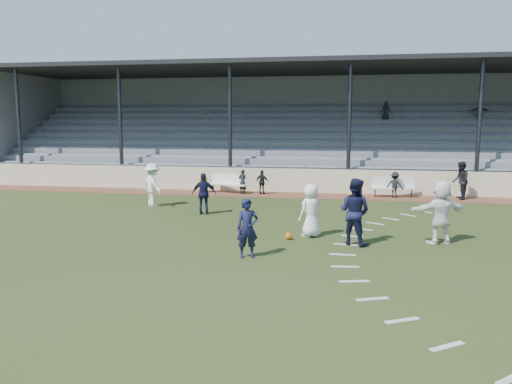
# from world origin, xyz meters

# --- Properties ---
(ground) EXTENTS (90.00, 90.00, 0.00)m
(ground) POSITION_xyz_m (0.00, 0.00, 0.00)
(ground) COLOR #2B3816
(ground) RESTS_ON ground
(cinder_track) EXTENTS (34.00, 2.00, 0.02)m
(cinder_track) POSITION_xyz_m (0.00, 10.50, 0.01)
(cinder_track) COLOR brown
(cinder_track) RESTS_ON ground
(retaining_wall) EXTENTS (34.00, 0.18, 1.20)m
(retaining_wall) POSITION_xyz_m (0.00, 11.55, 0.60)
(retaining_wall) COLOR beige
(retaining_wall) RESTS_ON ground
(bench_left) EXTENTS (2.03, 0.98, 0.95)m
(bench_left) POSITION_xyz_m (-2.87, 10.68, 0.58)
(bench_left) COLOR white
(bench_left) RESTS_ON cinder_track
(bench_right) EXTENTS (2.03, 0.68, 0.95)m
(bench_right) POSITION_xyz_m (5.12, 10.73, 0.58)
(bench_right) COLOR white
(bench_right) RESTS_ON cinder_track
(trash_bin) EXTENTS (0.46, 0.46, 0.74)m
(trash_bin) POSITION_xyz_m (-4.16, 10.57, 0.39)
(trash_bin) COLOR gold
(trash_bin) RESTS_ON cinder_track
(football) EXTENTS (0.22, 0.22, 0.22)m
(football) POSITION_xyz_m (1.21, 1.47, 0.11)
(football) COLOR orange
(football) RESTS_ON ground
(player_white_lead) EXTENTS (0.96, 0.95, 1.68)m
(player_white_lead) POSITION_xyz_m (1.84, 1.97, 0.84)
(player_white_lead) COLOR white
(player_white_lead) RESTS_ON ground
(player_navy_lead) EXTENTS (0.68, 0.56, 1.59)m
(player_navy_lead) POSITION_xyz_m (0.35, -0.72, 0.80)
(player_navy_lead) COLOR #131534
(player_navy_lead) RESTS_ON ground
(player_navy_mid) EXTENTS (1.19, 1.10, 1.97)m
(player_navy_mid) POSITION_xyz_m (3.16, 1.22, 0.98)
(player_navy_mid) COLOR #131534
(player_navy_mid) RESTS_ON ground
(player_white_wing) EXTENTS (1.34, 1.28, 1.83)m
(player_white_wing) POSITION_xyz_m (-5.13, 6.34, 0.92)
(player_white_wing) COLOR white
(player_white_wing) RESTS_ON ground
(player_navy_wing) EXTENTS (1.01, 0.60, 1.61)m
(player_navy_wing) POSITION_xyz_m (-2.51, 5.02, 0.81)
(player_navy_wing) COLOR #131534
(player_navy_wing) RESTS_ON ground
(player_white_back) EXTENTS (1.84, 1.22, 1.90)m
(player_white_back) POSITION_xyz_m (5.68, 1.79, 0.95)
(player_white_back) COLOR white
(player_white_back) RESTS_ON ground
(official) EXTENTS (0.71, 0.89, 1.75)m
(official) POSITION_xyz_m (8.07, 10.48, 0.90)
(official) COLOR black
(official) RESTS_ON cinder_track
(sub_left_near) EXTENTS (0.46, 0.33, 1.20)m
(sub_left_near) POSITION_xyz_m (-2.11, 10.52, 0.62)
(sub_left_near) COLOR black
(sub_left_near) RESTS_ON cinder_track
(sub_left_far) EXTENTS (0.74, 0.45, 1.18)m
(sub_left_far) POSITION_xyz_m (-1.14, 10.52, 0.61)
(sub_left_far) COLOR black
(sub_left_far) RESTS_ON cinder_track
(sub_right) EXTENTS (0.88, 0.67, 1.21)m
(sub_right) POSITION_xyz_m (5.17, 10.51, 0.63)
(sub_right) COLOR black
(sub_right) RESTS_ON cinder_track
(grandstand) EXTENTS (34.60, 9.00, 6.61)m
(grandstand) POSITION_xyz_m (0.00, 16.26, 2.20)
(grandstand) COLOR gray
(grandstand) RESTS_ON ground
(penalty_arc) EXTENTS (3.89, 14.63, 0.01)m
(penalty_arc) POSITION_xyz_m (4.12, 0.00, 0.01)
(penalty_arc) COLOR silver
(penalty_arc) RESTS_ON ground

